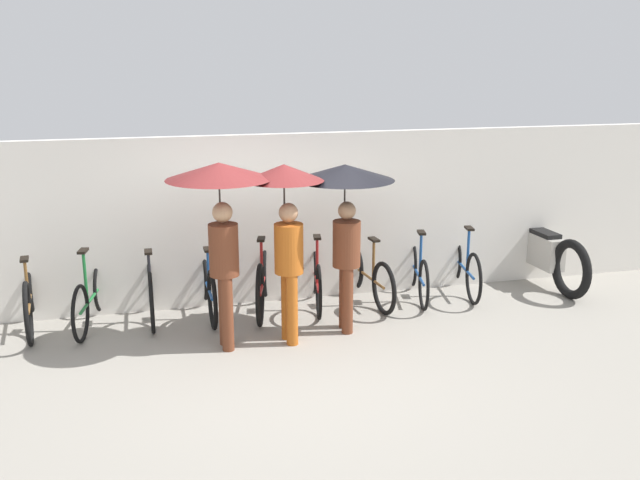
{
  "coord_description": "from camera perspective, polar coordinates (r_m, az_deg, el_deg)",
  "views": [
    {
      "loc": [
        -1.41,
        -6.81,
        3.16
      ],
      "look_at": [
        0.61,
        1.13,
        1.0
      ],
      "focal_mm": 40.0,
      "sensor_mm": 36.0,
      "label": 1
    }
  ],
  "objects": [
    {
      "name": "ground_plane",
      "position": [
        7.64,
        -2.41,
        -9.68
      ],
      "size": [
        30.0,
        30.0,
        0.0
      ],
      "primitive_type": "plane",
      "color": "gray"
    },
    {
      "name": "back_wall",
      "position": [
        9.14,
        -5.05,
        1.62
      ],
      "size": [
        14.74,
        0.12,
        2.18
      ],
      "color": "silver",
      "rests_on": "ground"
    },
    {
      "name": "parked_bicycle_0",
      "position": [
        9.03,
        -22.21,
        -4.29
      ],
      "size": [
        0.44,
        1.75,
        1.06
      ],
      "rotation": [
        0.0,
        0.0,
        1.67
      ],
      "color": "black",
      "rests_on": "ground"
    },
    {
      "name": "parked_bicycle_1",
      "position": [
        8.9,
        -17.83,
        -4.31
      ],
      "size": [
        0.48,
        1.65,
        1.04
      ],
      "rotation": [
        0.0,
        0.0,
        1.39
      ],
      "color": "black",
      "rests_on": "ground"
    },
    {
      "name": "parked_bicycle_2",
      "position": [
        8.94,
        -13.42,
        -3.75
      ],
      "size": [
        0.44,
        1.68,
        1.03
      ],
      "rotation": [
        0.0,
        0.0,
        1.57
      ],
      "color": "black",
      "rests_on": "ground"
    },
    {
      "name": "parked_bicycle_3",
      "position": [
        8.93,
        -8.98,
        -3.57
      ],
      "size": [
        0.44,
        1.72,
        1.06
      ],
      "rotation": [
        0.0,
        0.0,
        1.58
      ],
      "color": "black",
      "rests_on": "ground"
    },
    {
      "name": "parked_bicycle_4",
      "position": [
        8.98,
        -4.57,
        -3.21
      ],
      "size": [
        0.59,
        1.76,
        1.02
      ],
      "rotation": [
        0.0,
        0.0,
        1.33
      ],
      "color": "black",
      "rests_on": "ground"
    },
    {
      "name": "parked_bicycle_5",
      "position": [
        9.13,
        -0.3,
        -3.03
      ],
      "size": [
        0.48,
        1.62,
        1.1
      ],
      "rotation": [
        0.0,
        0.0,
        1.39
      ],
      "color": "black",
      "rests_on": "ground"
    },
    {
      "name": "parked_bicycle_6",
      "position": [
        9.31,
        3.82,
        -2.8
      ],
      "size": [
        0.44,
        1.7,
        1.03
      ],
      "rotation": [
        0.0,
        0.0,
        1.65
      ],
      "color": "black",
      "rests_on": "ground"
    },
    {
      "name": "parked_bicycle_7",
      "position": [
        9.53,
        7.82,
        -2.49
      ],
      "size": [
        0.53,
        1.59,
        1.1
      ],
      "rotation": [
        0.0,
        0.0,
        1.35
      ],
      "color": "black",
      "rests_on": "ground"
    },
    {
      "name": "parked_bicycle_8",
      "position": [
        9.85,
        11.4,
        -2.02
      ],
      "size": [
        0.49,
        1.66,
        1.01
      ],
      "rotation": [
        0.0,
        0.0,
        1.39
      ],
      "color": "black",
      "rests_on": "ground"
    },
    {
      "name": "pedestrian_leading",
      "position": [
        7.65,
        -7.98,
        3.31
      ],
      "size": [
        1.14,
        1.14,
        2.04
      ],
      "rotation": [
        0.0,
        0.0,
        0.05
      ],
      "color": "brown",
      "rests_on": "ground"
    },
    {
      "name": "pedestrian_center",
      "position": [
        7.75,
        -2.74,
        2.48
      ],
      "size": [
        0.88,
        0.88,
        1.99
      ],
      "rotation": [
        0.0,
        0.0,
        0.11
      ],
      "color": "#B25619",
      "rests_on": "ground"
    },
    {
      "name": "pedestrian_trailing",
      "position": [
        8.09,
        2.04,
        3.53
      ],
      "size": [
        1.14,
        1.14,
        1.94
      ],
      "rotation": [
        0.0,
        0.0,
        -0.1
      ],
      "color": "brown",
      "rests_on": "ground"
    },
    {
      "name": "motorcycle",
      "position": [
        10.44,
        17.4,
        -1.04
      ],
      "size": [
        0.58,
        2.11,
        0.97
      ],
      "rotation": [
        0.0,
        0.0,
        1.6
      ],
      "color": "black",
      "rests_on": "ground"
    }
  ]
}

